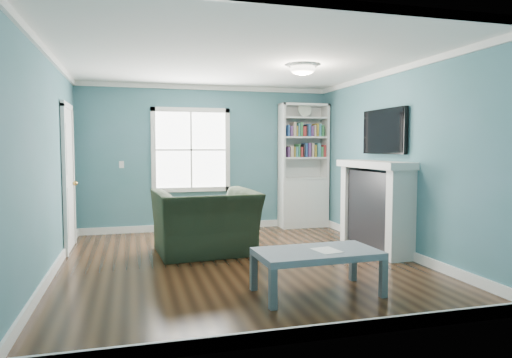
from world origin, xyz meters
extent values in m
plane|color=black|center=(0.00, 0.00, 0.00)|extent=(5.00, 5.00, 0.00)
plane|color=#366B6E|center=(0.00, 2.50, 1.30)|extent=(4.50, 0.00, 4.50)
plane|color=#366B6E|center=(0.00, -2.50, 1.30)|extent=(4.50, 0.00, 4.50)
plane|color=#366B6E|center=(-2.25, 0.00, 1.30)|extent=(0.00, 5.00, 5.00)
plane|color=#366B6E|center=(2.25, 0.00, 1.30)|extent=(0.00, 5.00, 5.00)
plane|color=white|center=(0.00, 0.00, 2.60)|extent=(5.00, 5.00, 0.00)
cube|color=white|center=(0.00, 2.48, 0.06)|extent=(4.50, 0.03, 0.12)
cube|color=white|center=(0.00, -2.48, 0.06)|extent=(4.50, 0.03, 0.12)
cube|color=white|center=(-2.23, 0.00, 0.06)|extent=(0.03, 5.00, 0.12)
cube|color=white|center=(2.23, 0.00, 0.06)|extent=(0.03, 5.00, 0.12)
cube|color=white|center=(0.00, 2.48, 2.56)|extent=(4.50, 0.04, 0.08)
cube|color=white|center=(0.00, -2.48, 2.56)|extent=(4.50, 0.04, 0.08)
cube|color=white|center=(-2.23, 0.00, 2.56)|extent=(0.04, 5.00, 0.08)
cube|color=white|center=(2.23, 0.00, 2.56)|extent=(0.04, 5.00, 0.08)
cube|color=white|center=(-0.30, 2.50, 1.45)|extent=(1.24, 0.01, 1.34)
cube|color=white|center=(-0.96, 2.48, 1.45)|extent=(0.08, 0.06, 1.50)
cube|color=white|center=(0.36, 2.48, 1.45)|extent=(0.08, 0.06, 1.50)
cube|color=white|center=(-0.30, 2.48, 0.74)|extent=(1.40, 0.06, 0.08)
cube|color=white|center=(-0.30, 2.48, 2.16)|extent=(1.40, 0.06, 0.08)
cube|color=white|center=(-0.30, 2.48, 1.45)|extent=(1.24, 0.03, 0.03)
cube|color=white|center=(-0.30, 2.48, 1.45)|extent=(0.03, 0.03, 1.34)
cube|color=silver|center=(1.77, 2.30, 0.45)|extent=(0.90, 0.35, 0.90)
cube|color=silver|center=(1.34, 2.30, 1.60)|extent=(0.04, 0.35, 1.40)
cube|color=silver|center=(2.20, 2.30, 1.60)|extent=(0.04, 0.35, 1.40)
cube|color=silver|center=(1.77, 2.46, 1.60)|extent=(0.90, 0.02, 1.40)
cube|color=silver|center=(1.77, 2.30, 2.28)|extent=(0.90, 0.35, 0.04)
cube|color=silver|center=(1.77, 2.30, 0.92)|extent=(0.84, 0.33, 0.03)
cube|color=silver|center=(1.77, 2.30, 1.30)|extent=(0.84, 0.33, 0.03)
cube|color=silver|center=(1.77, 2.30, 1.68)|extent=(0.84, 0.33, 0.03)
cube|color=silver|center=(1.77, 2.30, 2.04)|extent=(0.84, 0.33, 0.03)
cube|color=#593366|center=(1.77, 2.28, 1.43)|extent=(0.70, 0.25, 0.22)
cube|color=tan|center=(1.77, 2.28, 1.81)|extent=(0.70, 0.25, 0.22)
cylinder|color=beige|center=(1.77, 2.25, 2.19)|extent=(0.26, 0.06, 0.26)
cube|color=black|center=(2.09, 0.20, 0.60)|extent=(0.30, 1.20, 1.10)
cube|color=black|center=(2.07, 0.20, 0.40)|extent=(0.22, 0.65, 0.70)
cube|color=silver|center=(2.07, -0.47, 0.60)|extent=(0.36, 0.16, 1.20)
cube|color=silver|center=(2.07, 0.87, 0.60)|extent=(0.36, 0.16, 1.20)
cube|color=silver|center=(2.05, 0.20, 1.25)|extent=(0.44, 1.58, 0.10)
cube|color=black|center=(2.20, 0.20, 1.72)|extent=(0.06, 1.10, 0.65)
cube|color=silver|center=(-2.23, 1.40, 1.02)|extent=(0.04, 0.80, 2.05)
cube|color=white|center=(-2.22, 0.95, 1.02)|extent=(0.05, 0.08, 2.13)
cube|color=white|center=(-2.22, 1.85, 1.02)|extent=(0.05, 0.08, 2.13)
cube|color=white|center=(-2.22, 1.40, 2.09)|extent=(0.05, 0.98, 0.08)
sphere|color=#BF8C3F|center=(-2.17, 1.70, 0.95)|extent=(0.07, 0.07, 0.07)
ellipsoid|color=white|center=(0.90, 0.10, 2.54)|extent=(0.34, 0.34, 0.15)
cylinder|color=white|center=(0.90, 0.10, 2.58)|extent=(0.38, 0.38, 0.03)
cube|color=white|center=(-1.50, 2.48, 1.20)|extent=(0.08, 0.01, 0.12)
imported|color=#212D1C|center=(-0.34, 0.62, 0.60)|extent=(1.44, 1.00, 1.20)
cube|color=#4A5459|center=(-0.09, -1.76, 0.19)|extent=(0.07, 0.07, 0.38)
cube|color=#4A5459|center=(1.08, -1.72, 0.19)|extent=(0.07, 0.07, 0.38)
cube|color=#4A5459|center=(-0.11, -1.15, 0.19)|extent=(0.07, 0.07, 0.38)
cube|color=#4A5459|center=(1.05, -1.11, 0.19)|extent=(0.07, 0.07, 0.38)
cube|color=slate|center=(0.48, -1.43, 0.42)|extent=(1.26, 0.72, 0.07)
cube|color=white|center=(0.57, -1.47, 0.45)|extent=(0.27, 0.32, 0.00)
camera|label=1|loc=(-1.33, -5.69, 1.50)|focal=32.00mm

